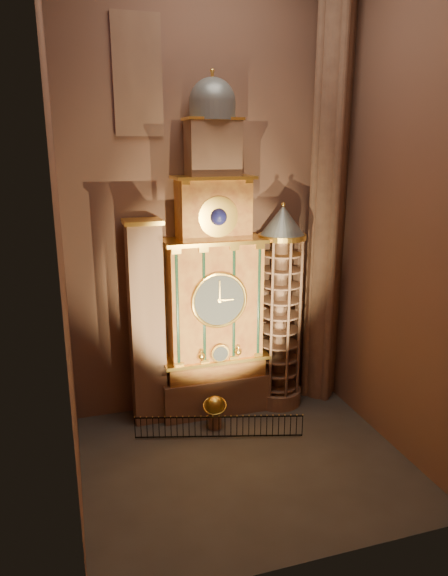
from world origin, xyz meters
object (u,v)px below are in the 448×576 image
object	(u,v)px
astronomical_clock	(214,287)
stair_turret	(280,310)
celestial_globe	(215,409)
iron_railing	(219,427)
portrait_tower	(147,323)

from	to	relation	value
astronomical_clock	stair_turret	distance (m)	3.78
astronomical_clock	stair_turret	world-z (taller)	astronomical_clock
celestial_globe	iron_railing	distance (m)	1.05
astronomical_clock	iron_railing	xyz separation A→B (m)	(-0.58, -2.83, -6.09)
stair_turret	iron_railing	distance (m)	6.71
astronomical_clock	iron_railing	bearing A→B (deg)	-101.54
celestial_globe	iron_railing	size ratio (longest dim) A/B	0.22
astronomical_clock	celestial_globe	distance (m)	5.98
stair_turret	celestial_globe	bearing A→B (deg)	-158.15
celestial_globe	stair_turret	bearing A→B (deg)	21.85
stair_turret	celestial_globe	size ratio (longest dim) A/B	6.37
astronomical_clock	portrait_tower	distance (m)	3.73
astronomical_clock	stair_turret	bearing A→B (deg)	-4.30
celestial_globe	portrait_tower	bearing A→B (deg)	146.89
iron_railing	astronomical_clock	bearing A→B (deg)	78.46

